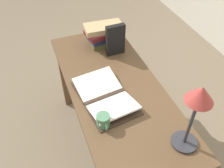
{
  "coord_description": "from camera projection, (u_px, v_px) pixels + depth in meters",
  "views": [
    {
      "loc": [
        1.13,
        -0.45,
        1.94
      ],
      "look_at": [
        0.04,
        -0.04,
        0.83
      ],
      "focal_mm": 40.0,
      "sensor_mm": 36.0,
      "label": 1
    }
  ],
  "objects": [
    {
      "name": "ground_plane",
      "position": [
        114.0,
        148.0,
        2.21
      ],
      "size": [
        12.0,
        12.0,
        0.0
      ],
      "primitive_type": "plane",
      "color": "#70604C"
    },
    {
      "name": "reading_desk",
      "position": [
        115.0,
        98.0,
        1.77
      ],
      "size": [
        1.46,
        0.61,
        0.75
      ],
      "color": "brown",
      "rests_on": "ground_plane"
    },
    {
      "name": "book_standing_upright",
      "position": [
        115.0,
        40.0,
        1.88
      ],
      "size": [
        0.04,
        0.15,
        0.25
      ],
      "rotation": [
        0.0,
        0.0,
        0.03
      ],
      "color": "black",
      "rests_on": "reading_desk"
    },
    {
      "name": "open_book",
      "position": [
        105.0,
        96.0,
        1.61
      ],
      "size": [
        0.5,
        0.35,
        0.06
      ],
      "rotation": [
        0.0,
        0.0,
        0.12
      ],
      "color": "#38281E",
      "rests_on": "reading_desk"
    },
    {
      "name": "reading_lamp",
      "position": [
        197.0,
        105.0,
        1.16
      ],
      "size": [
        0.14,
        0.14,
        0.43
      ],
      "color": "#2D2D33",
      "rests_on": "reading_desk"
    },
    {
      "name": "coffee_mug",
      "position": [
        103.0,
        121.0,
        1.43
      ],
      "size": [
        0.11,
        0.08,
        0.08
      ],
      "rotation": [
        0.0,
        0.0,
        6.27
      ],
      "color": "#4C7F5B",
      "rests_on": "reading_desk"
    },
    {
      "name": "book_stack_tall",
      "position": [
        104.0,
        34.0,
        2.01
      ],
      "size": [
        0.21,
        0.31,
        0.17
      ],
      "color": "brown",
      "rests_on": "reading_desk"
    }
  ]
}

